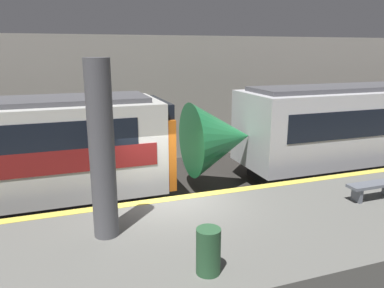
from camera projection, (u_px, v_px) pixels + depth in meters
ground_plane at (173, 230)px, 10.41m from camera, size 120.00×120.00×0.00m
platform at (201, 254)px, 8.27m from camera, size 40.00×4.41×1.02m
station_rear_barrier at (126, 101)px, 16.02m from camera, size 50.00×0.15×5.48m
support_pillar_near at (102, 151)px, 7.62m from camera, size 0.52×0.52×3.73m
platform_bench at (373, 187)px, 9.91m from camera, size 1.50×0.40×0.45m
trash_bin at (208, 251)px, 6.60m from camera, size 0.44×0.44×0.85m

